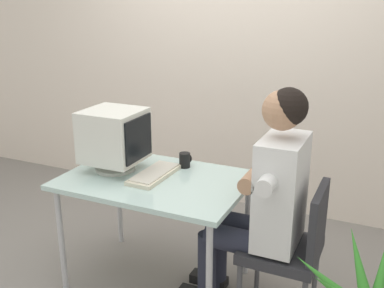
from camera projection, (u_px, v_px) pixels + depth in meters
ground_plane at (158, 280)px, 2.96m from camera, size 12.00×12.00×0.00m
wall_back at (272, 32)px, 3.59m from camera, size 8.00×0.10×3.00m
desk at (155, 187)px, 2.76m from camera, size 1.10×0.76×0.72m
crt_monitor at (114, 136)px, 2.81m from camera, size 0.36×0.34×0.39m
keyboard at (155, 174)px, 2.77m from camera, size 0.18×0.41×0.03m
office_chair at (292, 244)px, 2.49m from camera, size 0.41×0.41×0.81m
person_seated at (265, 195)px, 2.48m from camera, size 0.68×0.59×1.33m
desk_mug at (185, 160)px, 2.91m from camera, size 0.07×0.08×0.10m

